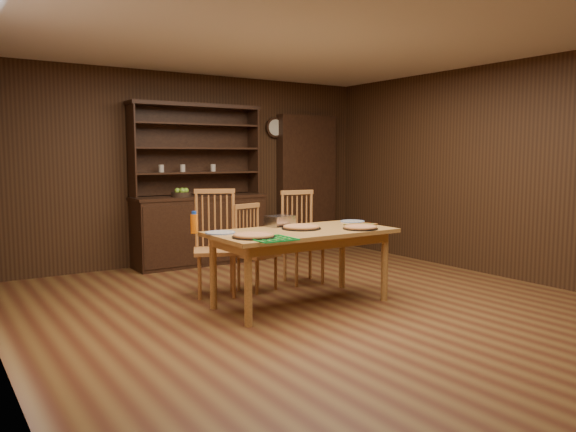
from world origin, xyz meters
TOP-DOWN VIEW (x-y plane):
  - floor at (0.00, 0.00)m, footprint 6.00×6.00m
  - room_shell at (0.00, 0.00)m, footprint 6.00×6.00m
  - china_hutch at (-0.00, 2.75)m, footprint 1.84×0.52m
  - doorway at (1.90, 2.90)m, footprint 1.00×0.18m
  - wall_clock at (1.35, 2.96)m, footprint 0.30×0.05m
  - dining_table at (-0.05, 0.23)m, footprint 1.81×0.91m
  - chair_left at (-0.56, 1.12)m, footprint 0.60×0.59m
  - chair_center at (-0.13, 1.06)m, footprint 0.47×0.46m
  - chair_right at (0.54, 1.10)m, footprint 0.50×0.48m
  - pizza_left at (-0.70, 0.06)m, footprint 0.39×0.39m
  - pizza_right at (0.48, -0.03)m, footprint 0.35×0.35m
  - pizza_center at (-0.00, 0.31)m, footprint 0.40×0.40m
  - cooling_rack at (-0.62, -0.13)m, footprint 0.37×0.37m
  - plate_left at (-0.83, 0.45)m, footprint 0.29×0.29m
  - plate_right at (0.79, 0.46)m, footprint 0.27×0.27m
  - foil_dish at (-0.06, 0.61)m, footprint 0.31×0.25m
  - juice_bottle at (-1.02, 0.61)m, footprint 0.07×0.07m
  - pot_holder_a at (0.75, 0.19)m, footprint 0.24×0.24m
  - pot_holder_b at (0.63, 0.20)m, footprint 0.20×0.20m
  - fruit_bowl at (-0.28, 2.69)m, footprint 0.26×0.26m

SIDE VIEW (x-z plane):
  - floor at x=0.00m, z-range 0.00..0.00m
  - chair_center at x=-0.13m, z-range 0.03..0.98m
  - chair_right at x=0.54m, z-range 0.03..1.11m
  - china_hutch at x=0.00m, z-range -0.49..1.68m
  - chair_left at x=-0.56m, z-range 0.04..1.16m
  - dining_table at x=-0.05m, z-range 0.29..1.04m
  - pot_holder_a at x=0.75m, z-range 0.75..0.76m
  - pot_holder_b at x=0.63m, z-range 0.75..0.76m
  - cooling_rack at x=-0.62m, z-range 0.75..0.77m
  - plate_left at x=-0.83m, z-range 0.75..0.77m
  - plate_right at x=0.79m, z-range 0.75..0.77m
  - pizza_center at x=0.00m, z-range 0.75..0.79m
  - pizza_left at x=-0.70m, z-range 0.75..0.79m
  - pizza_right at x=0.48m, z-range 0.75..0.79m
  - foil_dish at x=-0.06m, z-range 0.75..0.86m
  - juice_bottle at x=-1.02m, z-range 0.74..0.95m
  - fruit_bowl at x=-0.28m, z-range 0.93..1.04m
  - doorway at x=1.90m, z-range 0.00..2.10m
  - room_shell at x=0.00m, z-range -1.42..4.58m
  - wall_clock at x=1.35m, z-range 1.75..2.05m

